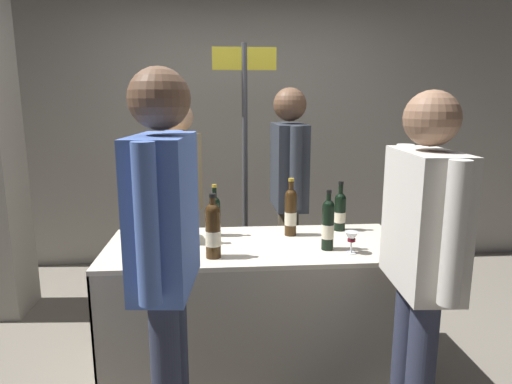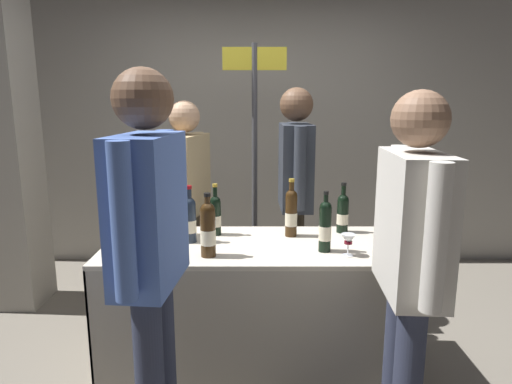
{
  "view_description": "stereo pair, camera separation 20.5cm",
  "coord_description": "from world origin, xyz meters",
  "views": [
    {
      "loc": [
        -0.19,
        -2.42,
        1.59
      ],
      "look_at": [
        0.0,
        0.0,
        1.09
      ],
      "focal_mm": 31.43,
      "sensor_mm": 36.0,
      "label": 1
    },
    {
      "loc": [
        0.01,
        -2.43,
        1.59
      ],
      "look_at": [
        0.0,
        0.0,
        1.09
      ],
      "focal_mm": 31.43,
      "sensor_mm": 36.0,
      "label": 2
    }
  ],
  "objects": [
    {
      "name": "taster_foreground_right",
      "position": [
        -0.42,
        -0.7,
        1.04
      ],
      "size": [
        0.25,
        0.6,
        1.71
      ],
      "rotation": [
        0.0,
        0.0,
        1.48
      ],
      "color": "#2D3347",
      "rests_on": "ground_plane"
    },
    {
      "name": "booth_signpost",
      "position": [
        -0.0,
        1.11,
        1.23
      ],
      "size": [
        0.49,
        0.04,
        2.01
      ],
      "color": "#47474C",
      "rests_on": "ground_plane"
    },
    {
      "name": "display_bottle_3",
      "position": [
        -0.73,
        0.23,
        0.93
      ],
      "size": [
        0.08,
        0.08,
        0.32
      ],
      "color": "#192333",
      "rests_on": "tasting_table"
    },
    {
      "name": "wine_glass_near_taster",
      "position": [
        -0.53,
        -0.03,
        0.9
      ],
      "size": [
        0.07,
        0.07,
        0.15
      ],
      "color": "silver",
      "rests_on": "tasting_table"
    },
    {
      "name": "display_bottle_5",
      "position": [
        -0.37,
        0.03,
        0.93
      ],
      "size": [
        0.08,
        0.08,
        0.33
      ],
      "color": "#192333",
      "rests_on": "tasting_table"
    },
    {
      "name": "vendor_presenter",
      "position": [
        -0.48,
        0.69,
        0.95
      ],
      "size": [
        0.31,
        0.6,
        1.59
      ],
      "rotation": [
        0.0,
        0.0,
        -1.8
      ],
      "color": "#4C4233",
      "rests_on": "ground_plane"
    },
    {
      "name": "vendor_assistant",
      "position": [
        0.29,
        0.68,
        1.01
      ],
      "size": [
        0.23,
        0.6,
        1.68
      ],
      "rotation": [
        0.0,
        0.0,
        -1.55
      ],
      "color": "#4C4233",
      "rests_on": "ground_plane"
    },
    {
      "name": "display_bottle_2",
      "position": [
        0.38,
        -0.13,
        0.93
      ],
      "size": [
        0.07,
        0.07,
        0.33
      ],
      "color": "black",
      "rests_on": "tasting_table"
    },
    {
      "name": "wine_glass_mid",
      "position": [
        -0.6,
        0.09,
        0.89
      ],
      "size": [
        0.08,
        0.08,
        0.14
      ],
      "color": "silver",
      "rests_on": "tasting_table"
    },
    {
      "name": "display_bottle_4",
      "position": [
        -0.23,
        0.18,
        0.92
      ],
      "size": [
        0.07,
        0.07,
        0.31
      ],
      "color": "black",
      "rests_on": "tasting_table"
    },
    {
      "name": "tasting_table",
      "position": [
        0.0,
        0.0,
        0.54
      ],
      "size": [
        1.68,
        0.71,
        0.79
      ],
      "color": "beige",
      "rests_on": "ground_plane"
    },
    {
      "name": "featured_wine_bottle",
      "position": [
        -0.24,
        -0.2,
        0.94
      ],
      "size": [
        0.08,
        0.08,
        0.34
      ],
      "color": "#38230F",
      "rests_on": "tasting_table"
    },
    {
      "name": "display_bottle_0",
      "position": [
        0.54,
        0.23,
        0.92
      ],
      "size": [
        0.07,
        0.07,
        0.31
      ],
      "color": "black",
      "rests_on": "tasting_table"
    },
    {
      "name": "wine_glass_near_vendor",
      "position": [
        0.49,
        -0.2,
        0.87
      ],
      "size": [
        0.08,
        0.08,
        0.12
      ],
      "color": "silver",
      "rests_on": "tasting_table"
    },
    {
      "name": "brochure_stand",
      "position": [
        -0.42,
        0.14,
        0.88
      ],
      "size": [
        0.05,
        0.13,
        0.18
      ],
      "primitive_type": "cube",
      "rotation": [
        -0.01,
        0.0,
        4.99
      ],
      "color": "silver",
      "rests_on": "tasting_table"
    },
    {
      "name": "taster_foreground_left",
      "position": [
        0.64,
        -0.69,
        0.98
      ],
      "size": [
        0.24,
        0.62,
        1.63
      ],
      "rotation": [
        0.0,
        0.0,
        1.51
      ],
      "color": "#2D3347",
      "rests_on": "ground_plane"
    },
    {
      "name": "display_bottle_1",
      "position": [
        0.22,
        0.15,
        0.94
      ],
      "size": [
        0.07,
        0.07,
        0.35
      ],
      "color": "#38230F",
      "rests_on": "tasting_table"
    },
    {
      "name": "ground_plane",
      "position": [
        0.0,
        0.0,
        0.0
      ],
      "size": [
        12.0,
        12.0,
        0.0
      ],
      "primitive_type": "plane",
      "color": "gray"
    },
    {
      "name": "back_partition",
      "position": [
        0.0,
        1.96,
        1.46
      ],
      "size": [
        5.83,
        0.12,
        2.91
      ],
      "primitive_type": "cube",
      "color": "#9E998E",
      "rests_on": "ground_plane"
    }
  ]
}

